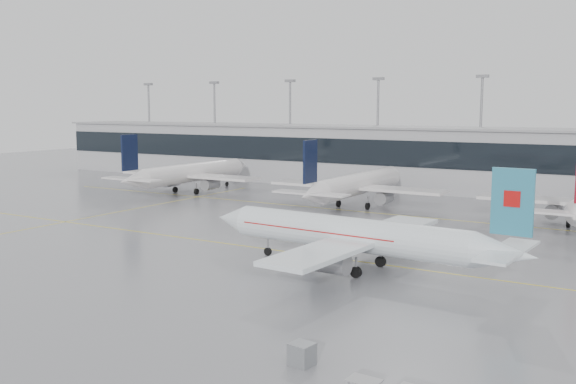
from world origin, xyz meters
The scene contains 12 objects.
ground centered at (0.00, 0.00, 0.00)m, with size 320.00×320.00×0.00m, color gray.
taxi_line_main centered at (0.00, 0.00, 0.01)m, with size 120.00×0.25×0.01m, color yellow.
taxi_line_north centered at (0.00, 30.00, 0.01)m, with size 120.00×0.25×0.01m, color yellow.
taxi_line_cross centered at (-30.00, 15.00, 0.01)m, with size 0.25×60.00×0.01m, color yellow.
terminal centered at (0.00, 62.00, 6.00)m, with size 180.00×15.00×12.00m, color #9F9FA3.
terminal_glass centered at (0.00, 54.45, 7.50)m, with size 180.00×0.20×5.00m, color black.
terminal_roof centered at (0.00, 62.00, 12.20)m, with size 182.00×16.00×0.40m, color gray.
light_masts centered at (0.00, 68.00, 13.34)m, with size 156.40×1.00×22.60m.
air_canada_jet centered at (17.49, -3.47, 3.53)m, with size 35.82×28.52×11.16m.
parked_jet_b centered at (-35.00, 33.69, 3.71)m, with size 29.64×36.96×11.72m.
parked_jet_c centered at (0.00, 33.69, 3.71)m, with size 29.64×36.96×11.72m.
gse_unit centered at (24.48, -27.13, 0.72)m, with size 1.44×1.34×1.44m, color slate.
Camera 1 is at (43.83, -61.12, 16.37)m, focal length 40.00 mm.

